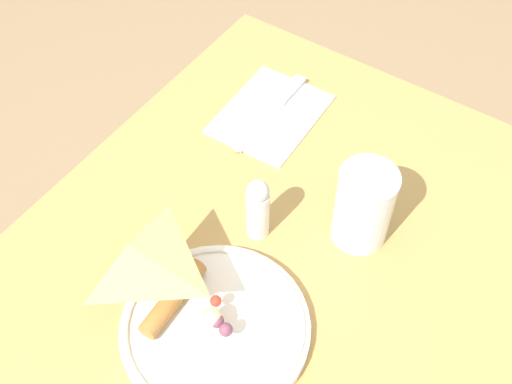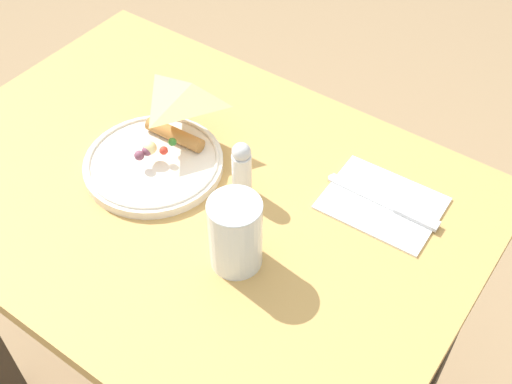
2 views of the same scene
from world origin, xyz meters
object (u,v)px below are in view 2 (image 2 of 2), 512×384
Objects in this scene: salt_shaker at (242,169)px; butter_knife at (388,204)px; milk_glass at (236,236)px; napkin_folded at (382,203)px; plate_pizza at (153,161)px; dining_table at (197,243)px.

butter_knife is at bearing -152.48° from salt_shaker.
napkin_folded is (-0.12, -0.22, -0.05)m from milk_glass.
plate_pizza is 0.39m from butter_knife.
milk_glass is 0.14m from salt_shaker.
napkin_folded is at bearing -151.37° from salt_shaker.
dining_table is 0.35m from butter_knife.
napkin_folded is at bearing -157.08° from plate_pizza.
dining_table is 0.22m from salt_shaker.
dining_table is 8.95× the size of salt_shaker.
milk_glass reaches higher than butter_knife.
napkin_folded is at bearing -151.38° from dining_table.
napkin_folded is at bearing -118.78° from milk_glass.
butter_knife is (-0.28, -0.15, 0.15)m from dining_table.
plate_pizza is 1.20× the size of butter_knife.
dining_table is at bearing 27.37° from butter_knife.
plate_pizza reaches higher than butter_knife.
napkin_folded is 0.95× the size of butter_knife.
milk_glass is 0.63× the size of butter_knife.
salt_shaker reaches higher than napkin_folded.
plate_pizza is at bearing 14.82° from salt_shaker.
salt_shaker is at bearing -151.41° from dining_table.
dining_table is 0.34m from napkin_folded.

